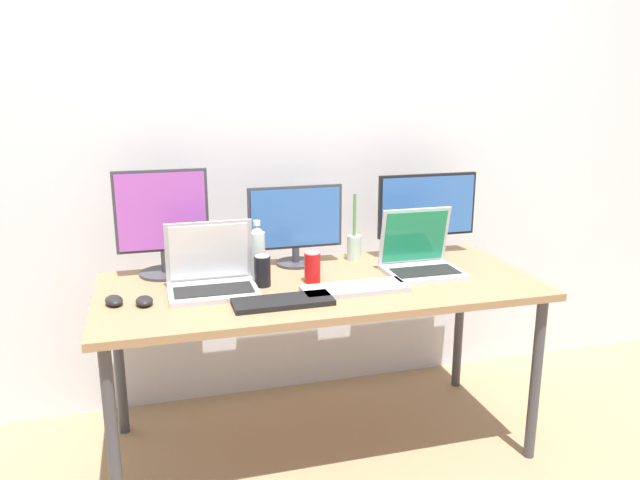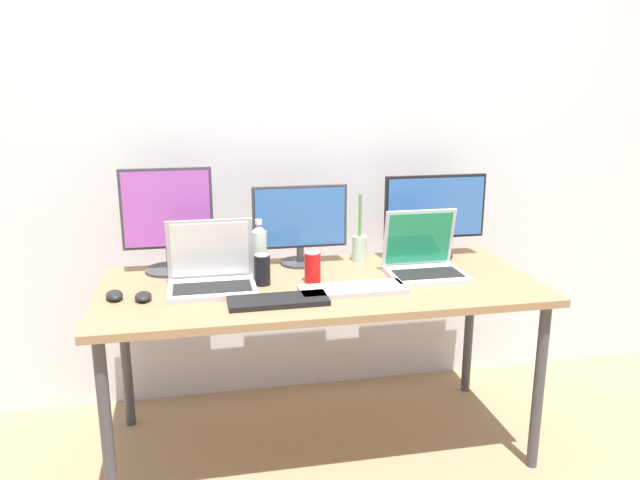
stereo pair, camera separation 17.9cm
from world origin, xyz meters
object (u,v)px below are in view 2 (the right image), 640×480
(monitor_right, at_px, (435,213))
(laptop_secondary, at_px, (423,260))
(keyboard_aux, at_px, (278,301))
(soda_can_by_laptop, at_px, (262,270))
(mouse_by_laptop, at_px, (143,296))
(laptop_silver, at_px, (211,273))
(monitor_left, at_px, (168,219))
(soda_can_near_keyboard, at_px, (313,267))
(bamboo_vase, at_px, (360,246))
(mouse_by_keyboard, at_px, (114,295))
(work_desk, at_px, (320,296))
(water_bottle, at_px, (259,251))
(keyboard_main, at_px, (353,289))
(monitor_center, at_px, (300,223))

(monitor_right, distance_m, laptop_secondary, 0.32)
(keyboard_aux, xyz_separation_m, soda_can_by_laptop, (-0.03, 0.23, 0.05))
(laptop_secondary, relative_size, mouse_by_laptop, 3.45)
(laptop_silver, bearing_deg, soda_can_by_laptop, 0.40)
(monitor_left, bearing_deg, soda_can_near_keyboard, -25.07)
(laptop_silver, relative_size, bamboo_vase, 1.10)
(mouse_by_keyboard, xyz_separation_m, bamboo_vase, (1.04, 0.32, 0.05))
(work_desk, relative_size, monitor_right, 3.70)
(laptop_secondary, bearing_deg, mouse_by_laptop, -174.93)
(mouse_by_keyboard, relative_size, soda_can_by_laptop, 0.77)
(monitor_left, bearing_deg, monitor_right, -0.64)
(water_bottle, bearing_deg, soda_can_by_laptop, -90.62)
(keyboard_aux, relative_size, water_bottle, 1.51)
(laptop_silver, distance_m, keyboard_main, 0.56)
(laptop_secondary, bearing_deg, mouse_by_keyboard, -176.92)
(mouse_by_laptop, xyz_separation_m, bamboo_vase, (0.93, 0.35, 0.05))
(laptop_silver, height_order, mouse_by_laptop, laptop_silver)
(monitor_center, xyz_separation_m, water_bottle, (-0.20, -0.14, -0.08))
(monitor_left, xyz_separation_m, laptop_secondary, (1.05, -0.26, -0.17))
(mouse_by_keyboard, bearing_deg, soda_can_near_keyboard, -8.40)
(mouse_by_laptop, distance_m, soda_can_near_keyboard, 0.67)
(water_bottle, xyz_separation_m, soda_can_near_keyboard, (0.20, -0.12, -0.05))
(work_desk, distance_m, keyboard_aux, 0.29)
(laptop_silver, height_order, keyboard_main, laptop_silver)
(water_bottle, bearing_deg, monitor_center, 36.31)
(work_desk, height_order, keyboard_main, keyboard_main)
(monitor_left, xyz_separation_m, laptop_silver, (0.17, -0.26, -0.17))
(work_desk, xyz_separation_m, mouse_by_keyboard, (-0.80, -0.04, 0.08))
(monitor_right, bearing_deg, mouse_by_keyboard, -167.29)
(monitor_right, bearing_deg, monitor_left, 179.36)
(water_bottle, bearing_deg, bamboo_vase, 16.64)
(laptop_secondary, xyz_separation_m, water_bottle, (-0.68, 0.11, 0.05))
(monitor_left, relative_size, soda_can_by_laptop, 3.55)
(laptop_silver, height_order, laptop_secondary, laptop_secondary)
(work_desk, distance_m, keyboard_main, 0.18)
(work_desk, height_order, soda_can_near_keyboard, soda_can_near_keyboard)
(laptop_secondary, relative_size, soda_can_by_laptop, 2.47)
(monitor_center, relative_size, laptop_secondary, 1.35)
(monitor_right, height_order, keyboard_aux, monitor_right)
(keyboard_aux, xyz_separation_m, soda_can_near_keyboard, (0.17, 0.22, 0.05))
(monitor_center, bearing_deg, bamboo_vase, -0.93)
(monitor_left, relative_size, monitor_center, 1.06)
(bamboo_vase, bearing_deg, keyboard_main, -108.23)
(mouse_by_keyboard, height_order, soda_can_near_keyboard, soda_can_near_keyboard)
(laptop_secondary, distance_m, mouse_by_laptop, 1.15)
(monitor_right, distance_m, laptop_silver, 1.07)
(mouse_by_keyboard, relative_size, mouse_by_laptop, 1.07)
(keyboard_aux, bearing_deg, water_bottle, 94.59)
(monitor_right, distance_m, soda_can_near_keyboard, 0.69)
(laptop_silver, bearing_deg, monitor_right, 13.68)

